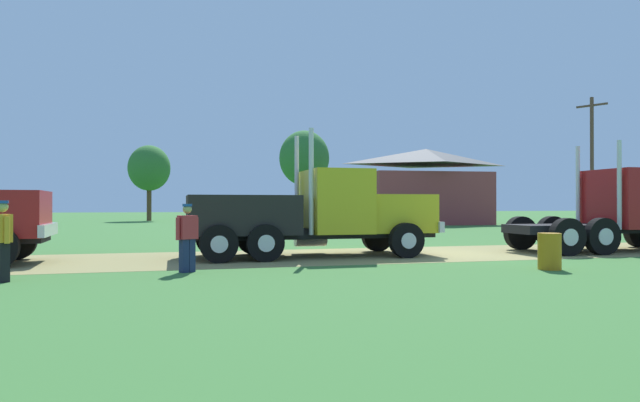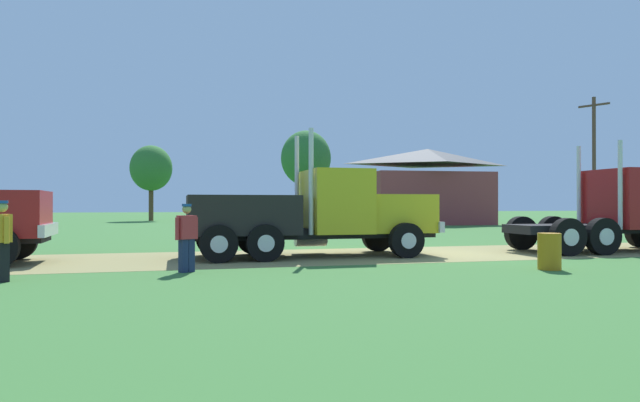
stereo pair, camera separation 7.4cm
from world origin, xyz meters
TOP-DOWN VIEW (x-y plane):
  - ground_plane at (0.00, 0.00)m, footprint 200.00×200.00m
  - dirt_track at (0.00, 0.00)m, footprint 120.00×5.14m
  - truck_foreground_white at (-4.02, 0.03)m, footprint 7.69×2.77m
  - truck_near_left at (6.92, -0.62)m, footprint 7.25×2.83m
  - visitor_standing_near at (-11.39, -3.67)m, footprint 0.44×0.50m
  - visitor_by_barrel at (-7.74, -2.99)m, footprint 0.52×0.43m
  - steel_barrel at (0.68, -4.65)m, footprint 0.54×0.54m
  - shed_building at (11.02, 23.68)m, footprint 10.03×6.00m
  - utility_pole_near at (21.41, 17.78)m, footprint 1.12×2.03m
  - tree_left at (-10.57, 38.70)m, footprint 3.94×3.94m
  - tree_mid at (3.03, 31.82)m, footprint 4.47×4.47m

SIDE VIEW (x-z plane):
  - ground_plane at x=0.00m, z-range 0.00..0.00m
  - dirt_track at x=0.00m, z-range 0.00..0.01m
  - steel_barrel at x=0.68m, z-range 0.00..0.88m
  - visitor_by_barrel at x=-7.74m, z-range 0.05..1.63m
  - visitor_standing_near at x=-11.39m, z-range 0.06..1.70m
  - truck_foreground_white at x=-4.02m, z-range -0.61..3.12m
  - truck_near_left at x=6.92m, z-range -0.48..3.13m
  - shed_building at x=11.02m, z-range -0.11..5.83m
  - utility_pole_near at x=21.41m, z-range 0.26..9.68m
  - tree_left at x=-10.57m, z-range 1.41..8.62m
  - tree_mid at x=3.03m, z-range 1.60..9.78m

